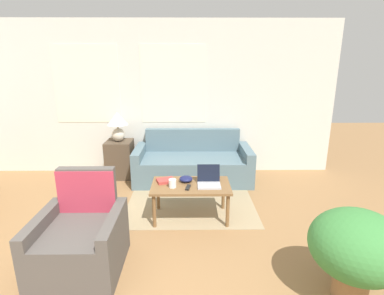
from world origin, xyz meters
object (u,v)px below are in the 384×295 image
at_px(couch, 193,165).
at_px(armchair, 82,241).
at_px(cup_yellow, 217,177).
at_px(book_red, 166,181).
at_px(tv_remote, 188,187).
at_px(table_lamp, 118,123).
at_px(laptop, 209,181).
at_px(potted_plant, 357,247).
at_px(cup_navy, 172,183).
at_px(coffee_table, 191,188).
at_px(snack_bowl, 186,179).

relative_size(couch, armchair, 2.10).
relative_size(cup_yellow, book_red, 0.34).
bearing_deg(tv_remote, table_lamp, 127.13).
height_order(table_lamp, book_red, table_lamp).
distance_m(laptop, potted_plant, 1.75).
distance_m(couch, cup_navy, 1.44).
bearing_deg(potted_plant, tv_remote, 137.52).
height_order(armchair, tv_remote, armchair).
bearing_deg(potted_plant, cup_navy, 140.53).
xyz_separation_m(couch, coffee_table, (-0.04, -1.31, 0.14)).
distance_m(cup_yellow, snack_bowl, 0.40).
xyz_separation_m(armchair, snack_bowl, (0.98, 1.04, 0.21)).
distance_m(armchair, coffee_table, 1.41).
bearing_deg(couch, potted_plant, -64.27).
bearing_deg(potted_plant, laptop, 129.31).
distance_m(armchair, potted_plant, 2.42).
xyz_separation_m(cup_navy, potted_plant, (1.55, -1.28, -0.02)).
bearing_deg(cup_navy, table_lamp, 122.92).
bearing_deg(coffee_table, potted_plant, -45.60).
bearing_deg(laptop, coffee_table, 178.46).
bearing_deg(armchair, table_lamp, 93.84).
xyz_separation_m(armchair, cup_navy, (0.82, 0.86, 0.22)).
height_order(couch, laptop, couch).
bearing_deg(tv_remote, laptop, 21.84).
distance_m(snack_bowl, potted_plant, 2.01).
height_order(couch, snack_bowl, couch).
xyz_separation_m(couch, laptop, (0.18, -1.32, 0.25)).
bearing_deg(coffee_table, couch, 88.20).
relative_size(book_red, potted_plant, 0.33).
distance_m(laptop, tv_remote, 0.28).
bearing_deg(cup_navy, cup_yellow, 22.86).
bearing_deg(cup_yellow, couch, 104.17).
bearing_deg(laptop, potted_plant, -50.69).
relative_size(laptop, book_red, 1.09).
relative_size(coffee_table, laptop, 3.47).
bearing_deg(table_lamp, laptop, -45.31).
bearing_deg(tv_remote, couch, 86.95).
relative_size(cup_navy, snack_bowl, 0.60).
bearing_deg(book_red, snack_bowl, 1.81).
height_order(coffee_table, snack_bowl, snack_bowl).
distance_m(book_red, potted_plant, 2.19).
relative_size(laptop, cup_yellow, 3.20).
distance_m(couch, tv_remote, 1.44).
height_order(couch, armchair, armchair).
distance_m(couch, book_red, 1.29).
bearing_deg(cup_yellow, laptop, -124.71).
xyz_separation_m(coffee_table, snack_bowl, (-0.06, 0.10, 0.09)).
bearing_deg(table_lamp, potted_plant, -47.80).
bearing_deg(snack_bowl, cup_navy, -132.33).
bearing_deg(laptop, book_red, 170.00).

